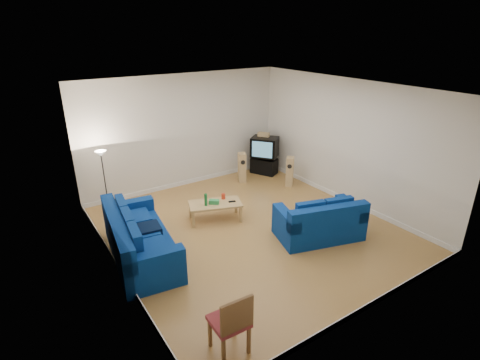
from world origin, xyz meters
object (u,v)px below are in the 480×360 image
sofa_loveseat (320,224)px  tv_stand (264,166)px  sofa_three_seat (137,242)px  television (265,147)px  coffee_table (215,205)px

sofa_loveseat → tv_stand: (1.36, 3.84, -0.10)m
sofa_three_seat → sofa_loveseat: 3.89m
sofa_loveseat → television: size_ratio=2.08×
sofa_three_seat → sofa_loveseat: bearing=75.6°
sofa_three_seat → coffee_table: sofa_three_seat is taller
sofa_loveseat → television: 4.04m
sofa_three_seat → coffee_table: (2.10, 0.53, 0.03)m
coffee_table → sofa_loveseat: bearing=-52.8°
sofa_loveseat → tv_stand: 4.07m
tv_stand → television: size_ratio=0.82×
sofa_three_seat → television: (4.92, 2.33, 0.53)m
sofa_loveseat → sofa_three_seat: bearing=174.3°
tv_stand → coffee_table: bearing=-83.5°
sofa_three_seat → sofa_loveseat: sofa_three_seat is taller
sofa_loveseat → tv_stand: size_ratio=2.54×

